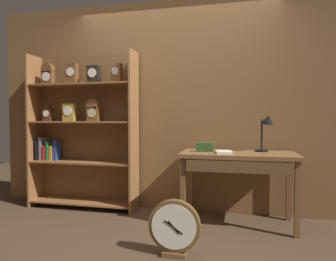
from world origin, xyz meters
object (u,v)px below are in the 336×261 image
(desk_lamp, at_px, (266,127))
(toolbox_small, at_px, (205,147))
(open_repair_manual, at_px, (224,152))
(workbench, at_px, (238,162))
(round_clock_large, at_px, (174,228))
(bookshelf, at_px, (81,128))

(desk_lamp, height_order, toolbox_small, desk_lamp)
(toolbox_small, height_order, open_repair_manual, toolbox_small)
(open_repair_manual, bearing_deg, toolbox_small, 142.42)
(workbench, height_order, desk_lamp, desk_lamp)
(desk_lamp, bearing_deg, open_repair_manual, -152.90)
(round_clock_large, bearing_deg, workbench, 60.07)
(bookshelf, distance_m, open_repair_manual, 1.86)
(desk_lamp, relative_size, toolbox_small, 2.20)
(open_repair_manual, height_order, round_clock_large, open_repair_manual)
(bookshelf, distance_m, round_clock_large, 1.99)
(bookshelf, height_order, workbench, bookshelf)
(round_clock_large, bearing_deg, open_repair_manual, 65.46)
(bookshelf, relative_size, round_clock_large, 4.14)
(workbench, height_order, round_clock_large, workbench)
(workbench, distance_m, open_repair_manual, 0.20)
(desk_lamp, bearing_deg, toolbox_small, -171.37)
(workbench, xyz_separation_m, round_clock_large, (-0.51, -0.88, -0.44))
(workbench, relative_size, round_clock_large, 2.55)
(bookshelf, relative_size, open_repair_manual, 8.91)
(desk_lamp, relative_size, round_clock_large, 0.89)
(toolbox_small, height_order, round_clock_large, toolbox_small)
(workbench, xyz_separation_m, open_repair_manual, (-0.14, -0.08, 0.11))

